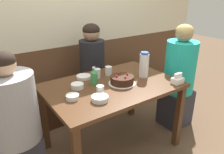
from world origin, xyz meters
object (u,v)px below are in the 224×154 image
glass_water_tall (108,71)px  person_grey_tee (15,124)px  bench_seat (77,98)px  person_pale_blue_shirt (93,74)px  bowl_rice_small (72,97)px  birthday_cake (122,80)px  bowl_soup_white (84,77)px  person_teal_shirt (179,79)px  napkin_holder (178,80)px  soju_bottle (94,76)px  bowl_sauce_shallow (77,86)px  bowl_side_dish (100,98)px  water_pitcher (144,65)px  glass_shot_small (100,90)px  glass_tumbler_short (97,73)px

glass_water_tall → person_grey_tee: bearing=-171.6°
bench_seat → person_pale_blue_shirt: person_pale_blue_shirt is taller
bowl_rice_small → birthday_cake: bearing=1.9°
bowl_soup_white → person_teal_shirt: size_ratio=0.12×
napkin_holder → person_pale_blue_shirt: 1.11m
soju_bottle → bowl_sauce_shallow: (-0.18, 0.01, -0.06)m
napkin_holder → bowl_side_dish: size_ratio=0.78×
bowl_rice_small → bowl_side_dish: (0.17, -0.15, 0.00)m
soju_bottle → bowl_soup_white: size_ratio=1.19×
water_pitcher → person_pale_blue_shirt: bearing=106.1°
bowl_sauce_shallow → bowl_soup_white: bearing=48.3°
bowl_sauce_shallow → person_teal_shirt: size_ratio=0.10×
glass_water_tall → glass_shot_small: (-0.31, -0.34, -0.01)m
bowl_soup_white → glass_shot_small: size_ratio=1.79×
water_pitcher → bowl_soup_white: (-0.54, 0.32, -0.11)m
birthday_cake → bowl_soup_white: 0.41m
water_pitcher → soju_bottle: bearing=166.2°
bowl_soup_white → glass_water_tall: (0.26, -0.07, 0.03)m
birthday_cake → bowl_rice_small: birthday_cake is taller
bowl_sauce_shallow → glass_shot_small: glass_shot_small is taller
birthday_cake → glass_shot_small: (-0.30, -0.08, 0.00)m
bowl_rice_small → person_grey_tee: (-0.45, 0.13, -0.16)m
glass_water_tall → person_pale_blue_shirt: size_ratio=0.08×
bowl_side_dish → person_teal_shirt: size_ratio=0.11×
bowl_side_dish → glass_shot_small: size_ratio=1.74×
water_pitcher → bowl_side_dish: 0.69m
soju_bottle → glass_tumbler_short: soju_bottle is taller
person_teal_shirt → bowl_sauce_shallow: bearing=-9.4°
glass_shot_small → person_grey_tee: person_grey_tee is taller
soju_bottle → bowl_rice_small: bearing=-151.9°
water_pitcher → person_grey_tee: size_ratio=0.22×
bowl_side_dish → glass_water_tall: glass_water_tall is taller
bowl_rice_small → person_teal_shirt: person_teal_shirt is taller
glass_tumbler_short → person_teal_shirt: size_ratio=0.08×
birthday_cake → soju_bottle: (-0.23, 0.15, 0.04)m
bowl_sauce_shallow → bench_seat: bearing=66.5°
glass_tumbler_short → soju_bottle: bearing=-132.0°
birthday_cake → bowl_sauce_shallow: bearing=158.9°
bowl_sauce_shallow → glass_tumbler_short: glass_tumbler_short is taller
bowl_rice_small → glass_tumbler_short: bearing=34.3°
soju_bottle → glass_shot_small: 0.24m
bowl_side_dish → person_grey_tee: bearing=155.5°
bowl_rice_small → bowl_sauce_shallow: bowl_sauce_shallow is taller
glass_water_tall → water_pitcher: bearing=-41.2°
water_pitcher → napkin_holder: 0.37m
water_pitcher → napkin_holder: water_pitcher is taller
bowl_side_dish → glass_shot_small: (0.06, 0.10, 0.02)m
bowl_side_dish → bowl_sauce_shallow: (-0.04, 0.33, 0.00)m
bowl_rice_small → bowl_soup_white: bearing=50.4°
person_grey_tee → glass_water_tall: bearing=8.4°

